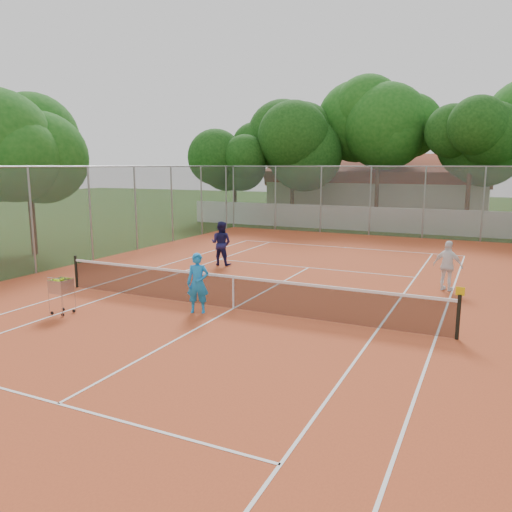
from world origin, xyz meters
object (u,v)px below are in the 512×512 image
at_px(tennis_net, 233,292).
at_px(ball_hopper, 62,295).
at_px(clubhouse, 379,189).
at_px(player_far_left, 221,243).
at_px(player_near, 198,283).
at_px(player_far_right, 448,266).

distance_m(tennis_net, ball_hopper, 4.69).
bearing_deg(ball_hopper, clubhouse, 98.50).
xyz_separation_m(player_far_left, ball_hopper, (-0.56, -7.88, -0.36)).
height_order(tennis_net, player_near, player_near).
distance_m(player_far_left, ball_hopper, 7.90).
bearing_deg(tennis_net, clubhouse, 93.95).
height_order(tennis_net, player_far_left, player_far_left).
xyz_separation_m(player_near, ball_hopper, (-3.28, -1.73, -0.30)).
bearing_deg(player_near, tennis_net, 23.61).
bearing_deg(ball_hopper, player_far_left, 98.02).
bearing_deg(clubhouse, player_near, -87.51).
distance_m(player_near, player_far_left, 6.72).
xyz_separation_m(tennis_net, ball_hopper, (-3.99, -2.47, 0.05)).
relative_size(player_far_left, player_far_right, 1.10).
height_order(tennis_net, ball_hopper, ball_hopper).
relative_size(tennis_net, clubhouse, 0.72).
height_order(clubhouse, player_far_left, clubhouse).
distance_m(tennis_net, player_near, 1.08).
xyz_separation_m(player_near, player_far_left, (-2.72, 6.15, 0.07)).
height_order(player_near, ball_hopper, player_near).
height_order(player_far_left, ball_hopper, player_far_left).
distance_m(clubhouse, player_far_left, 23.67).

